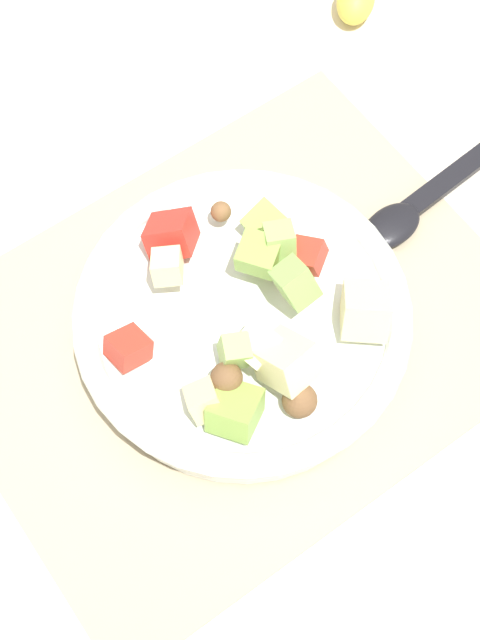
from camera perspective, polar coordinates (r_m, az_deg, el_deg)
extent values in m
plane|color=silver|center=(0.76, -0.26, -0.81)|extent=(2.40, 2.40, 0.00)
cube|color=tan|center=(0.76, -0.26, -0.72)|extent=(0.44, 0.35, 0.01)
cylinder|color=white|center=(0.73, 0.00, -0.47)|extent=(0.24, 0.24, 0.05)
torus|color=white|center=(0.71, 0.00, 0.32)|extent=(0.26, 0.26, 0.02)
sphere|color=brown|center=(0.67, -0.81, -3.52)|extent=(0.03, 0.03, 0.03)
cube|color=beige|center=(0.67, 1.01, -1.47)|extent=(0.04, 0.04, 0.04)
cube|color=#8CB74C|center=(0.70, 1.15, 4.00)|extent=(0.04, 0.04, 0.02)
cube|color=#9EC656|center=(0.73, 1.56, 5.84)|extent=(0.03, 0.03, 0.03)
cube|color=#BC3828|center=(0.71, 4.10, 3.90)|extent=(0.04, 0.04, 0.03)
cube|color=#8CB74C|center=(0.67, -0.30, -5.46)|extent=(0.05, 0.05, 0.04)
cube|color=beige|center=(0.70, 7.58, 0.58)|extent=(0.06, 0.06, 0.04)
sphere|color=brown|center=(0.74, -1.16, 6.57)|extent=(0.02, 0.02, 0.02)
cube|color=#BC3828|center=(0.70, -6.77, -1.68)|extent=(0.03, 0.03, 0.03)
cube|color=red|center=(0.73, -4.18, 5.17)|extent=(0.05, 0.05, 0.05)
sphere|color=brown|center=(0.67, 3.62, -4.87)|extent=(0.04, 0.04, 0.03)
cube|color=#93C160|center=(0.69, 3.37, 2.24)|extent=(0.03, 0.03, 0.04)
cube|color=beige|center=(0.67, -2.21, -4.89)|extent=(0.03, 0.04, 0.03)
cube|color=beige|center=(0.70, -4.42, 3.25)|extent=(0.03, 0.04, 0.03)
cube|color=#A3CC6B|center=(0.67, -0.32, -1.90)|extent=(0.03, 0.03, 0.03)
cube|color=beige|center=(0.67, 2.80, -2.51)|extent=(0.04, 0.05, 0.05)
cube|color=#A3CC6B|center=(0.71, 2.41, 4.66)|extent=(0.03, 0.04, 0.03)
ellipsoid|color=black|center=(0.81, 9.00, 5.79)|extent=(0.06, 0.04, 0.01)
cube|color=black|center=(0.86, 13.92, 9.30)|extent=(0.17, 0.03, 0.01)
ellipsoid|color=yellow|center=(0.95, 7.01, 18.64)|extent=(0.06, 0.06, 0.04)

